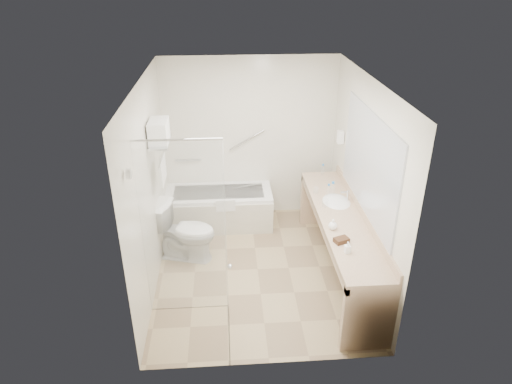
{
  "coord_description": "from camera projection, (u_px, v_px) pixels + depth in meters",
  "views": [
    {
      "loc": [
        -0.38,
        -4.95,
        3.64
      ],
      "look_at": [
        0.0,
        0.3,
        1.0
      ],
      "focal_mm": 32.0,
      "sensor_mm": 36.0,
      "label": 1
    }
  ],
  "objects": [
    {
      "name": "drinking_glass_far",
      "position": [
        325.0,
        203.0,
        5.84
      ],
      "size": [
        0.1,
        0.1,
        0.1
      ],
      "primitive_type": "cylinder",
      "rotation": [
        0.0,
        0.0,
        -0.34
      ],
      "color": "silver",
      "rests_on": "vanity_counter"
    },
    {
      "name": "grab_bar_long",
      "position": [
        247.0,
        140.0,
        6.89
      ],
      "size": [
        0.53,
        0.03,
        0.33
      ],
      "primitive_type": "cylinder",
      "rotation": [
        0.0,
        1.05,
        0.0
      ],
      "color": "silver",
      "rests_on": "wall_back"
    },
    {
      "name": "wall_right",
      "position": [
        363.0,
        181.0,
        5.59
      ],
      "size": [
        0.1,
        3.2,
        2.5
      ],
      "primitive_type": "cube",
      "color": "silver",
      "rests_on": "ground"
    },
    {
      "name": "ceiling",
      "position": [
        258.0,
        81.0,
        4.95
      ],
      "size": [
        2.6,
        3.2,
        0.1
      ],
      "primitive_type": "cube",
      "color": "silver",
      "rests_on": "wall_back"
    },
    {
      "name": "amenity_basket",
      "position": [
        341.0,
        240.0,
        5.09
      ],
      "size": [
        0.19,
        0.16,
        0.05
      ],
      "primitive_type": "cube",
      "rotation": [
        0.0,
        0.0,
        0.36
      ],
      "color": "#482A19",
      "rests_on": "vanity_counter"
    },
    {
      "name": "vanity_counter",
      "position": [
        340.0,
        231.0,
        5.71
      ],
      "size": [
        0.55,
        2.7,
        0.95
      ],
      "color": "tan",
      "rests_on": "floor"
    },
    {
      "name": "water_bottle_mid",
      "position": [
        333.0,
        190.0,
        6.07
      ],
      "size": [
        0.06,
        0.06,
        0.21
      ],
      "rotation": [
        0.0,
        0.0,
        0.41
      ],
      "color": "silver",
      "rests_on": "vanity_counter"
    },
    {
      "name": "shower_enclosure",
      "position": [
        204.0,
        241.0,
        4.72
      ],
      "size": [
        0.96,
        0.91,
        2.11
      ],
      "color": "silver",
      "rests_on": "floor"
    },
    {
      "name": "sink",
      "position": [
        336.0,
        203.0,
        5.99
      ],
      "size": [
        0.4,
        0.52,
        0.14
      ],
      "primitive_type": "ellipsoid",
      "color": "white",
      "rests_on": "vanity_counter"
    },
    {
      "name": "soap_bottle_b",
      "position": [
        333.0,
        225.0,
        5.33
      ],
      "size": [
        0.1,
        0.13,
        0.1
      ],
      "primitive_type": "imported",
      "rotation": [
        0.0,
        0.0,
        0.0
      ],
      "color": "white",
      "rests_on": "vanity_counter"
    },
    {
      "name": "water_bottle_right",
      "position": [
        328.0,
        190.0,
        6.09
      ],
      "size": [
        0.05,
        0.05,
        0.17
      ],
      "rotation": [
        0.0,
        0.0,
        -0.26
      ],
      "color": "silver",
      "rests_on": "vanity_counter"
    },
    {
      "name": "hairdryer_unit",
      "position": [
        340.0,
        137.0,
        6.43
      ],
      "size": [
        0.08,
        0.1,
        0.18
      ],
      "primitive_type": "cube",
      "color": "white",
      "rests_on": "wall_right"
    },
    {
      "name": "drinking_glass_near",
      "position": [
        316.0,
        190.0,
        6.17
      ],
      "size": [
        0.08,
        0.08,
        0.09
      ],
      "primitive_type": "cylinder",
      "rotation": [
        0.0,
        0.0,
        -0.16
      ],
      "color": "silver",
      "rests_on": "vanity_counter"
    },
    {
      "name": "faucet",
      "position": [
        348.0,
        196.0,
        5.95
      ],
      "size": [
        0.03,
        0.03,
        0.14
      ],
      "primitive_type": "cylinder",
      "color": "silver",
      "rests_on": "vanity_counter"
    },
    {
      "name": "soap_bottle_a",
      "position": [
        347.0,
        250.0,
        4.9
      ],
      "size": [
        0.08,
        0.14,
        0.06
      ],
      "primitive_type": "imported",
      "rotation": [
        0.0,
        0.0,
        0.15
      ],
      "color": "white",
      "rests_on": "vanity_counter"
    },
    {
      "name": "water_bottle_left",
      "position": [
        323.0,
        170.0,
        6.7
      ],
      "size": [
        0.05,
        0.05,
        0.17
      ],
      "rotation": [
        0.0,
        0.0,
        -0.22
      ],
      "color": "silver",
      "rests_on": "vanity_counter"
    },
    {
      "name": "bathtub",
      "position": [
        219.0,
        208.0,
        7.02
      ],
      "size": [
        1.6,
        0.73,
        0.59
      ],
      "color": "white",
      "rests_on": "floor"
    },
    {
      "name": "wall_back",
      "position": [
        250.0,
        139.0,
        6.93
      ],
      "size": [
        2.6,
        0.1,
        2.5
      ],
      "primitive_type": "cube",
      "color": "silver",
      "rests_on": "ground"
    },
    {
      "name": "wall_front",
      "position": [
        271.0,
        262.0,
        4.08
      ],
      "size": [
        2.6,
        0.1,
        2.5
      ],
      "primitive_type": "cube",
      "color": "silver",
      "rests_on": "ground"
    },
    {
      "name": "towel_shelf",
      "position": [
        159.0,
        138.0,
        5.52
      ],
      "size": [
        0.24,
        0.55,
        0.81
      ],
      "color": "silver",
      "rests_on": "wall_left"
    },
    {
      "name": "toilet",
      "position": [
        186.0,
        232.0,
        6.15
      ],
      "size": [
        0.91,
        0.66,
        0.8
      ],
      "primitive_type": "imported",
      "rotation": [
        0.0,
        0.0,
        1.31
      ],
      "color": "white",
      "rests_on": "floor"
    },
    {
      "name": "mirror",
      "position": [
        369.0,
        164.0,
        5.32
      ],
      "size": [
        0.02,
        2.0,
        1.2
      ],
      "primitive_type": "cube",
      "color": "#B2B6BE",
      "rests_on": "wall_right"
    },
    {
      "name": "grab_bar_short",
      "position": [
        188.0,
        160.0,
        6.97
      ],
      "size": [
        0.4,
        0.03,
        0.03
      ],
      "primitive_type": "cylinder",
      "rotation": [
        0.0,
        1.57,
        0.0
      ],
      "color": "silver",
      "rests_on": "wall_back"
    },
    {
      "name": "floor",
      "position": [
        258.0,
        269.0,
        6.07
      ],
      "size": [
        3.2,
        3.2,
        0.0
      ],
      "primitive_type": "plane",
      "color": "tan",
      "rests_on": "ground"
    },
    {
      "name": "wall_left",
      "position": [
        149.0,
        188.0,
        5.42
      ],
      "size": [
        0.1,
        3.2,
        2.5
      ],
      "primitive_type": "cube",
      "color": "silver",
      "rests_on": "ground"
    }
  ]
}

